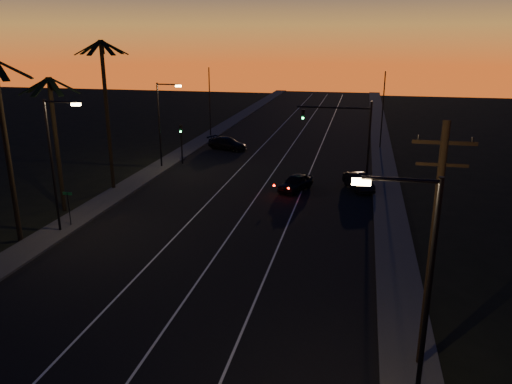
% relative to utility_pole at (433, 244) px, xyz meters
% --- Properties ---
extents(road, '(20.00, 170.00, 0.01)m').
position_rel_utility_pole_xyz_m(road, '(-11.60, 20.00, -5.31)').
color(road, black).
rests_on(road, ground).
extents(sidewalk_left, '(2.40, 170.00, 0.16)m').
position_rel_utility_pole_xyz_m(sidewalk_left, '(-22.80, 20.00, -5.24)').
color(sidewalk_left, '#333331').
rests_on(sidewalk_left, ground).
extents(sidewalk_right, '(2.40, 170.00, 0.16)m').
position_rel_utility_pole_xyz_m(sidewalk_right, '(-0.40, 20.00, -5.24)').
color(sidewalk_right, '#333331').
rests_on(sidewalk_right, ground).
extents(lane_stripe_left, '(0.12, 160.00, 0.01)m').
position_rel_utility_pole_xyz_m(lane_stripe_left, '(-14.60, 20.00, -5.30)').
color(lane_stripe_left, silver).
rests_on(lane_stripe_left, road).
extents(lane_stripe_mid, '(0.12, 160.00, 0.01)m').
position_rel_utility_pole_xyz_m(lane_stripe_mid, '(-11.10, 20.00, -5.30)').
color(lane_stripe_mid, silver).
rests_on(lane_stripe_mid, road).
extents(lane_stripe_right, '(0.12, 160.00, 0.01)m').
position_rel_utility_pole_xyz_m(lane_stripe_right, '(-7.60, 20.00, -5.30)').
color(lane_stripe_right, silver).
rests_on(lane_stripe_right, road).
extents(palm_near, '(4.25, 4.16, 11.53)m').
position_rel_utility_pole_xyz_m(palm_near, '(-24.20, 8.00, 1.76)').
color(palm_near, black).
rests_on(palm_near, ground).
extents(palm_mid, '(4.25, 4.16, 10.03)m').
position_rel_utility_pole_xyz_m(palm_mid, '(-24.80, 14.00, 0.94)').
color(palm_mid, black).
rests_on(palm_mid, ground).
extents(palm_far, '(4.25, 4.16, 12.53)m').
position_rel_utility_pole_xyz_m(palm_far, '(-23.80, 20.00, 2.30)').
color(palm_far, black).
rests_on(palm_far, ground).
extents(streetlight_left_near, '(2.55, 0.26, 9.00)m').
position_rel_utility_pole_xyz_m(streetlight_left_near, '(-22.30, 10.00, 0.01)').
color(streetlight_left_near, black).
rests_on(streetlight_left_near, ground).
extents(streetlight_left_far, '(2.55, 0.26, 8.50)m').
position_rel_utility_pole_xyz_m(streetlight_left_far, '(-22.29, 28.00, -0.25)').
color(streetlight_left_far, black).
rests_on(streetlight_left_far, ground).
extents(streetlight_right_near, '(2.55, 0.26, 9.00)m').
position_rel_utility_pole_xyz_m(streetlight_right_near, '(-0.90, -4.00, 0.01)').
color(streetlight_right_near, black).
rests_on(streetlight_right_near, ground).
extents(street_sign, '(0.70, 0.06, 2.60)m').
position_rel_utility_pole_xyz_m(street_sign, '(-22.40, 11.00, -3.66)').
color(street_sign, black).
rests_on(street_sign, ground).
extents(utility_pole, '(2.20, 0.28, 10.00)m').
position_rel_utility_pole_xyz_m(utility_pole, '(0.00, 0.00, 0.00)').
color(utility_pole, black).
rests_on(utility_pole, ground).
extents(signal_mast, '(7.10, 0.41, 7.00)m').
position_rel_utility_pole_xyz_m(signal_mast, '(-4.46, 29.99, -0.53)').
color(signal_mast, black).
rests_on(signal_mast, ground).
extents(signal_post, '(0.28, 0.37, 4.20)m').
position_rel_utility_pole_xyz_m(signal_post, '(-21.10, 29.98, -2.42)').
color(signal_post, black).
rests_on(signal_post, ground).
extents(far_pole_left, '(0.14, 0.14, 9.00)m').
position_rel_utility_pole_xyz_m(far_pole_left, '(-22.60, 45.00, -0.82)').
color(far_pole_left, black).
rests_on(far_pole_left, ground).
extents(far_pole_right, '(0.14, 0.14, 9.00)m').
position_rel_utility_pole_xyz_m(far_pole_right, '(-0.60, 42.00, -0.82)').
color(far_pole_right, black).
rests_on(far_pole_right, ground).
extents(lead_car, '(3.15, 4.81, 1.39)m').
position_rel_utility_pole_xyz_m(lead_car, '(-8.16, 22.91, -4.61)').
color(lead_car, black).
rests_on(lead_car, road).
extents(right_car, '(2.96, 4.42, 1.38)m').
position_rel_utility_pole_xyz_m(right_car, '(-2.86, 24.36, -4.61)').
color(right_car, black).
rests_on(right_car, road).
extents(cross_car, '(5.27, 3.62, 1.42)m').
position_rel_utility_pole_xyz_m(cross_car, '(-18.28, 37.65, -4.60)').
color(cross_car, black).
rests_on(cross_car, road).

